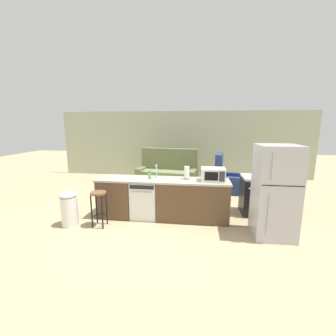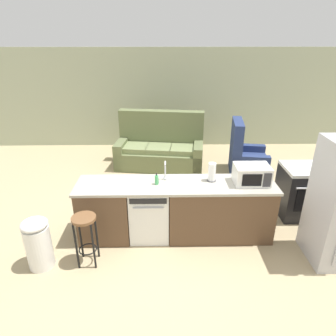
{
  "view_description": "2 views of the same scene",
  "coord_description": "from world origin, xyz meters",
  "px_view_note": "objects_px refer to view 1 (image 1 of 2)",
  "views": [
    {
      "loc": [
        0.92,
        -4.76,
        2.09
      ],
      "look_at": [
        0.26,
        0.14,
        1.13
      ],
      "focal_mm": 24.0,
      "sensor_mm": 36.0,
      "label": 1
    },
    {
      "loc": [
        -0.03,
        -3.9,
        2.92
      ],
      "look_at": [
        0.05,
        0.76,
        0.81
      ],
      "focal_mm": 32.0,
      "sensor_mm": 36.0,
      "label": 2
    }
  ],
  "objects_px": {
    "dishwasher": "(145,199)",
    "refrigerator": "(275,192)",
    "microwave": "(213,174)",
    "kettle": "(269,174)",
    "soap_bottle": "(150,176)",
    "couch": "(168,174)",
    "armchair": "(225,181)",
    "bar_stool": "(99,202)",
    "paper_towel_roll": "(187,173)",
    "stove_range": "(258,195)",
    "trash_bin": "(69,208)"
  },
  "relations": [
    {
      "from": "stove_range",
      "to": "soap_bottle",
      "type": "distance_m",
      "value": 2.6
    },
    {
      "from": "bar_stool",
      "to": "trash_bin",
      "type": "relative_size",
      "value": 1.0
    },
    {
      "from": "dishwasher",
      "to": "soap_bottle",
      "type": "bearing_deg",
      "value": -4.49
    },
    {
      "from": "microwave",
      "to": "soap_bottle",
      "type": "height_order",
      "value": "microwave"
    },
    {
      "from": "paper_towel_roll",
      "to": "soap_bottle",
      "type": "height_order",
      "value": "paper_towel_roll"
    },
    {
      "from": "paper_towel_roll",
      "to": "kettle",
      "type": "height_order",
      "value": "paper_towel_roll"
    },
    {
      "from": "stove_range",
      "to": "armchair",
      "type": "height_order",
      "value": "armchair"
    },
    {
      "from": "dishwasher",
      "to": "refrigerator",
      "type": "xyz_separation_m",
      "value": [
        2.6,
        -0.55,
        0.45
      ]
    },
    {
      "from": "stove_range",
      "to": "refrigerator",
      "type": "distance_m",
      "value": 1.17
    },
    {
      "from": "stove_range",
      "to": "armchair",
      "type": "xyz_separation_m",
      "value": [
        -0.57,
        1.74,
        -0.1
      ]
    },
    {
      "from": "stove_range",
      "to": "trash_bin",
      "type": "distance_m",
      "value": 4.23
    },
    {
      "from": "paper_towel_roll",
      "to": "armchair",
      "type": "height_order",
      "value": "armchair"
    },
    {
      "from": "dishwasher",
      "to": "refrigerator",
      "type": "height_order",
      "value": "refrigerator"
    },
    {
      "from": "stove_range",
      "to": "paper_towel_roll",
      "type": "bearing_deg",
      "value": -164.73
    },
    {
      "from": "kettle",
      "to": "bar_stool",
      "type": "relative_size",
      "value": 0.28
    },
    {
      "from": "dishwasher",
      "to": "paper_towel_roll",
      "type": "height_order",
      "value": "paper_towel_roll"
    },
    {
      "from": "stove_range",
      "to": "couch",
      "type": "bearing_deg",
      "value": 137.85
    },
    {
      "from": "dishwasher",
      "to": "microwave",
      "type": "xyz_separation_m",
      "value": [
        1.5,
        -0.0,
        0.62
      ]
    },
    {
      "from": "refrigerator",
      "to": "microwave",
      "type": "distance_m",
      "value": 1.24
    },
    {
      "from": "soap_bottle",
      "to": "armchair",
      "type": "relative_size",
      "value": 0.15
    },
    {
      "from": "paper_towel_roll",
      "to": "trash_bin",
      "type": "height_order",
      "value": "paper_towel_roll"
    },
    {
      "from": "soap_bottle",
      "to": "couch",
      "type": "distance_m",
      "value": 2.84
    },
    {
      "from": "couch",
      "to": "stove_range",
      "type": "bearing_deg",
      "value": -42.15
    },
    {
      "from": "trash_bin",
      "to": "couch",
      "type": "height_order",
      "value": "couch"
    },
    {
      "from": "microwave",
      "to": "bar_stool",
      "type": "bearing_deg",
      "value": -165.27
    },
    {
      "from": "stove_range",
      "to": "bar_stool",
      "type": "relative_size",
      "value": 1.22
    },
    {
      "from": "microwave",
      "to": "trash_bin",
      "type": "bearing_deg",
      "value": -167.42
    },
    {
      "from": "dishwasher",
      "to": "bar_stool",
      "type": "bearing_deg",
      "value": -143.41
    },
    {
      "from": "stove_range",
      "to": "paper_towel_roll",
      "type": "distance_m",
      "value": 1.82
    },
    {
      "from": "dishwasher",
      "to": "paper_towel_roll",
      "type": "xyz_separation_m",
      "value": [
        0.93,
        0.09,
        0.62
      ]
    },
    {
      "from": "microwave",
      "to": "paper_towel_roll",
      "type": "height_order",
      "value": "paper_towel_roll"
    },
    {
      "from": "refrigerator",
      "to": "microwave",
      "type": "bearing_deg",
      "value": 153.53
    },
    {
      "from": "trash_bin",
      "to": "armchair",
      "type": "xyz_separation_m",
      "value": [
        3.49,
        2.95,
        -0.03
      ]
    },
    {
      "from": "microwave",
      "to": "armchair",
      "type": "bearing_deg",
      "value": 76.9
    },
    {
      "from": "stove_range",
      "to": "paper_towel_roll",
      "type": "height_order",
      "value": "paper_towel_roll"
    },
    {
      "from": "refrigerator",
      "to": "kettle",
      "type": "distance_m",
      "value": 0.99
    },
    {
      "from": "microwave",
      "to": "armchair",
      "type": "relative_size",
      "value": 0.42
    },
    {
      "from": "couch",
      "to": "armchair",
      "type": "relative_size",
      "value": 1.75
    },
    {
      "from": "paper_towel_roll",
      "to": "trash_bin",
      "type": "xyz_separation_m",
      "value": [
        -2.39,
        -0.75,
        -0.66
      ]
    },
    {
      "from": "trash_bin",
      "to": "stove_range",
      "type": "bearing_deg",
      "value": 16.6
    },
    {
      "from": "couch",
      "to": "armchair",
      "type": "xyz_separation_m",
      "value": [
        1.89,
        -0.48,
        -0.04
      ]
    },
    {
      "from": "dishwasher",
      "to": "couch",
      "type": "relative_size",
      "value": 0.4
    },
    {
      "from": "dishwasher",
      "to": "kettle",
      "type": "xyz_separation_m",
      "value": [
        2.77,
        0.42,
        0.56
      ]
    },
    {
      "from": "couch",
      "to": "dishwasher",
      "type": "bearing_deg",
      "value": -93.02
    },
    {
      "from": "trash_bin",
      "to": "paper_towel_roll",
      "type": "bearing_deg",
      "value": 17.52
    },
    {
      "from": "kettle",
      "to": "trash_bin",
      "type": "bearing_deg",
      "value": -165.61
    },
    {
      "from": "soap_bottle",
      "to": "couch",
      "type": "bearing_deg",
      "value": 89.4
    },
    {
      "from": "dishwasher",
      "to": "refrigerator",
      "type": "bearing_deg",
      "value": -11.93
    },
    {
      "from": "microwave",
      "to": "kettle",
      "type": "height_order",
      "value": "microwave"
    },
    {
      "from": "refrigerator",
      "to": "bar_stool",
      "type": "bearing_deg",
      "value": -178.96
    }
  ]
}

